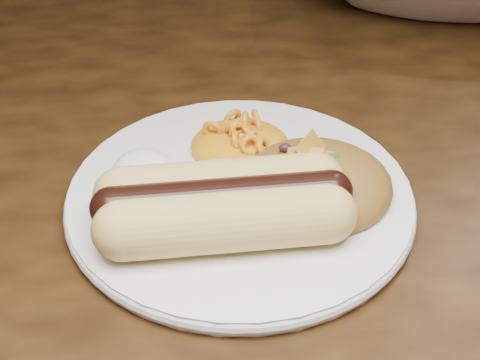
{
  "coord_description": "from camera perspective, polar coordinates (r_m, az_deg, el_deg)",
  "views": [
    {
      "loc": [
        -0.05,
        -0.54,
        1.09
      ],
      "look_at": [
        -0.01,
        -0.13,
        0.77
      ],
      "focal_mm": 55.0,
      "sensor_mm": 36.0,
      "label": 1
    }
  ],
  "objects": [
    {
      "name": "mac_and_cheese",
      "position": [
        0.55,
        0.02,
        3.6
      ],
      "size": [
        0.08,
        0.07,
        0.03
      ],
      "primitive_type": "ellipsoid",
      "rotation": [
        0.0,
        0.0,
        -0.01
      ],
      "color": "orange",
      "rests_on": "plate"
    },
    {
      "name": "hotdog",
      "position": [
        0.48,
        -1.32,
        -1.84
      ],
      "size": [
        0.14,
        0.08,
        0.04
      ],
      "rotation": [
        0.0,
        0.0,
        0.03
      ],
      "color": "#EDCB6B",
      "rests_on": "plate"
    },
    {
      "name": "table",
      "position": [
        0.69,
        -0.33,
        -0.78
      ],
      "size": [
        1.6,
        0.9,
        0.75
      ],
      "color": "#3F260E",
      "rests_on": "floor"
    },
    {
      "name": "sour_cream",
      "position": [
        0.53,
        -7.57,
        1.18
      ],
      "size": [
        0.05,
        0.05,
        0.03
      ],
      "primitive_type": "ellipsoid",
      "rotation": [
        0.0,
        0.0,
        -0.09
      ],
      "color": "white",
      "rests_on": "plate"
    },
    {
      "name": "plate",
      "position": [
        0.53,
        0.0,
        -1.41
      ],
      "size": [
        0.3,
        0.3,
        0.01
      ],
      "primitive_type": "cylinder",
      "rotation": [
        0.0,
        0.0,
        0.28
      ],
      "color": "white",
      "rests_on": "table"
    },
    {
      "name": "taco_salad",
      "position": [
        0.51,
        5.96,
        0.61
      ],
      "size": [
        0.11,
        0.1,
        0.05
      ],
      "rotation": [
        0.0,
        0.0,
        0.22
      ],
      "color": "#C14329",
      "rests_on": "plate"
    }
  ]
}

